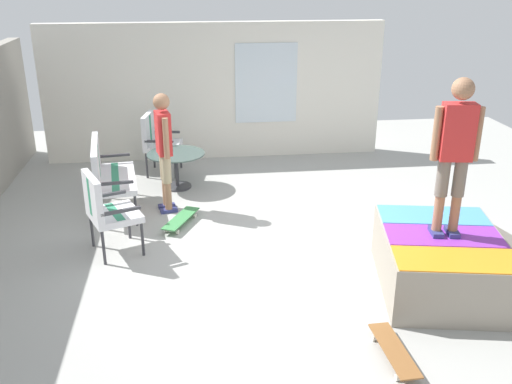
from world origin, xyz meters
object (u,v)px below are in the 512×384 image
Objects in this scene: patio_bench at (106,171)px; person_skater at (455,147)px; patio_chair_by_wall at (104,207)px; skateboard_by_bench at (181,219)px; skate_ramp at (444,262)px; skateboard_spare at (394,350)px; patio_chair_near_house at (156,138)px; patio_table at (176,163)px; person_watching at (164,144)px.

person_skater is (-2.54, -3.80, 0.97)m from patio_bench.
skateboard_by_bench is (0.72, -0.88, -0.53)m from patio_chair_by_wall.
skate_ramp is 2.87× the size of skateboard_by_bench.
skate_ramp reaches higher than skateboard_spare.
patio_chair_near_house is 2.27m from skateboard_by_bench.
patio_table is 0.54× the size of person_skater.
person_skater is (0.03, 0.03, 1.27)m from skate_ramp.
person_watching reaches higher than skateboard_by_bench.
skateboard_by_bench is at bearing -177.65° from patio_table.
skateboard_by_bench is (-0.53, -0.19, -0.90)m from person_watching.
person_skater is (-3.38, -2.85, 1.18)m from patio_table.
patio_table is at bearing -8.39° from person_watching.
patio_bench is (2.57, 3.83, 0.30)m from skate_ramp.
skate_ramp is 5.26m from patio_chair_near_house.
skate_ramp reaches higher than skateboard_by_bench.
person_watching is at bearing -173.12° from patio_chair_near_house.
person_watching reaches higher than patio_chair_near_house.
patio_chair_by_wall is 1.13× the size of patio_table.
person_skater is 3.72m from skateboard_by_bench.
patio_bench is at bearing 131.60° from patio_table.
person_skater reaches higher than skateboard_spare.
patio_table is 1.47m from skateboard_by_bench.
skate_ramp is at bearing -139.73° from person_skater.
patio_chair_near_house is at bearing 10.14° from skateboard_by_bench.
skateboard_by_bench is (1.95, 2.79, -1.50)m from person_skater.
person_watching is at bearing 19.66° from skateboard_by_bench.
patio_bench is 0.90m from person_watching.
patio_chair_by_wall is at bearing -174.07° from patio_bench.
patio_table is at bearing -48.40° from patio_bench.
person_skater is 2.05× the size of skateboard_spare.
skate_ramp is 1.27m from person_skater.
skate_ramp is 1.47m from skateboard_spare.
skateboard_spare is at bearing -130.79° from patio_chair_by_wall.
person_watching is (-1.64, -0.20, 0.38)m from patio_chair_near_house.
person_skater reaches higher than person_watching.
patio_chair_by_wall is 0.60× the size of person_watching.
person_skater is at bearing -139.92° from patio_table.
patio_table is (3.41, 2.87, 0.09)m from skate_ramp.
patio_chair_by_wall is 1.25m from skateboard_by_bench.
patio_chair_near_house is (4.16, 3.20, 0.30)m from skate_ramp.
skateboard_spare is at bearing -150.29° from person_watching.
patio_chair_near_house is 1.69m from person_watching.
skateboard_spare is (-1.11, 0.93, -0.23)m from skate_ramp.
patio_chair_by_wall is at bearing 71.40° from person_skater.
patio_chair_near_house is (1.59, -0.62, -0.00)m from patio_bench.
patio_chair_by_wall is 1.26× the size of skateboard_spare.
patio_chair_near_house reaches higher than skateboard_by_bench.
patio_bench reaches higher than patio_table.
skate_ramp is at bearing -129.94° from person_watching.
skate_ramp is at bearing -142.38° from patio_chair_near_house.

